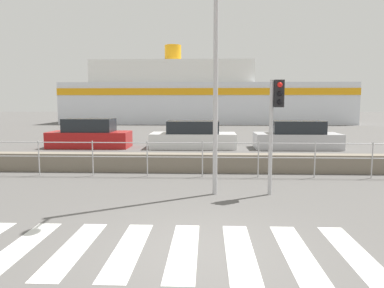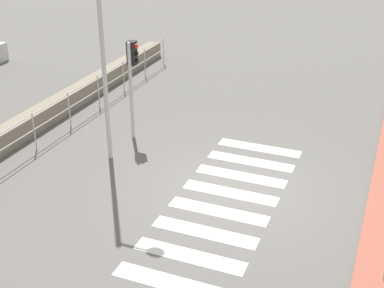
# 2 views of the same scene
# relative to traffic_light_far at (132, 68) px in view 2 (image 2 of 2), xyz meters

# --- Properties ---
(ground_plane) EXTENTS (160.00, 160.00, 0.00)m
(ground_plane) POSITION_rel_traffic_light_far_xyz_m (-1.87, -3.72, -2.15)
(ground_plane) COLOR #565451
(crosswalk) EXTENTS (6.75, 2.40, 0.01)m
(crosswalk) POSITION_rel_traffic_light_far_xyz_m (-2.53, -3.72, -2.14)
(crosswalk) COLOR silver
(crosswalk) RESTS_ON ground_plane
(seawall) EXTENTS (19.60, 0.55, 0.62)m
(seawall) POSITION_rel_traffic_light_far_xyz_m (-1.87, 3.11, -1.84)
(seawall) COLOR slate
(seawall) RESTS_ON ground_plane
(harbor_fence) EXTENTS (17.68, 0.04, 1.14)m
(harbor_fence) POSITION_rel_traffic_light_far_xyz_m (-1.87, 2.23, -1.40)
(harbor_fence) COLOR #B2B2B5
(harbor_fence) RESTS_ON ground_plane
(traffic_light_far) EXTENTS (0.34, 0.32, 2.92)m
(traffic_light_far) POSITION_rel_traffic_light_far_xyz_m (0.00, 0.00, 0.00)
(traffic_light_far) COLOR #B2B2B5
(traffic_light_far) RESTS_ON ground_plane
(streetlamp) EXTENTS (0.32, 1.15, 6.97)m
(streetlamp) POSITION_rel_traffic_light_far_xyz_m (-1.51, -0.19, 2.10)
(streetlamp) COLOR #B2B2B5
(streetlamp) RESTS_ON ground_plane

